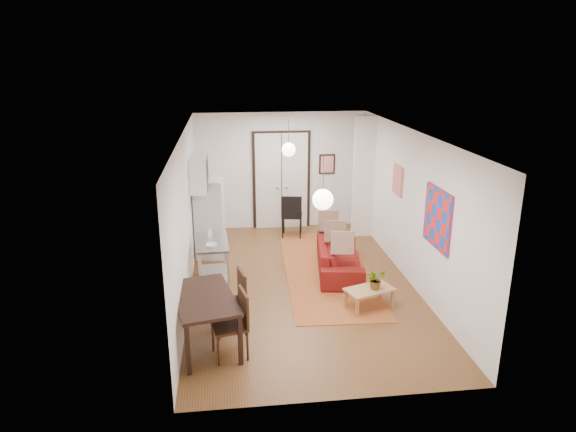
{
  "coord_description": "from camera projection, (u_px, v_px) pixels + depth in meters",
  "views": [
    {
      "loc": [
        -1.34,
        -8.93,
        4.23
      ],
      "look_at": [
        -0.21,
        0.42,
        1.25
      ],
      "focal_mm": 32.0,
      "sensor_mm": 36.0,
      "label": 1
    }
  ],
  "objects": [
    {
      "name": "dining_chair_near",
      "position": [
        228.0,
        295.0,
        8.12
      ],
      "size": [
        0.57,
        0.73,
        1.01
      ],
      "rotation": [
        0.0,
        0.0,
        -1.35
      ],
      "color": "#361C11",
      "rests_on": "floor"
    },
    {
      "name": "wall_back",
      "position": [
        281.0,
        171.0,
        12.76
      ],
      "size": [
        4.2,
        0.02,
        2.9
      ],
      "primitive_type": "cube",
      "color": "white",
      "rests_on": "floor"
    },
    {
      "name": "painting_popart",
      "position": [
        438.0,
        218.0,
        8.44
      ],
      "size": [
        0.05,
        1.0,
        1.0
      ],
      "primitive_type": "cube",
      "color": "red",
      "rests_on": "wall_right"
    },
    {
      "name": "pendant_front",
      "position": [
        323.0,
        199.0,
        7.31
      ],
      "size": [
        0.3,
        0.3,
        0.8
      ],
      "color": "white",
      "rests_on": "ceiling"
    },
    {
      "name": "ceiling",
      "position": [
        303.0,
        133.0,
        9.01
      ],
      "size": [
        4.2,
        7.0,
        0.02
      ],
      "primitive_type": "cube",
      "color": "white",
      "rests_on": "wall_back"
    },
    {
      "name": "kilim_rug",
      "position": [
        327.0,
        269.0,
        10.53
      ],
      "size": [
        1.9,
        4.58,
        0.01
      ],
      "primitive_type": "cube",
      "rotation": [
        0.0,
        0.0,
        -0.05
      ],
      "color": "#AA5A2A",
      "rests_on": "floor"
    },
    {
      "name": "soap_bottle",
      "position": [
        210.0,
        232.0,
        9.81
      ],
      "size": [
        0.09,
        0.09,
        0.18
      ],
      "primitive_type": "imported",
      "rotation": [
        0.0,
        0.0,
        0.04
      ],
      "color": "teal",
      "rests_on": "kitchen_counter"
    },
    {
      "name": "wall_right",
      "position": [
        412.0,
        208.0,
        9.69
      ],
      "size": [
        0.02,
        7.0,
        2.9
      ],
      "primitive_type": "cube",
      "color": "white",
      "rests_on": "floor"
    },
    {
      "name": "wall_front",
      "position": [
        345.0,
        298.0,
        6.13
      ],
      "size": [
        4.2,
        0.02,
        2.9
      ],
      "primitive_type": "cube",
      "color": "white",
      "rests_on": "floor"
    },
    {
      "name": "stub_partition",
      "position": [
        364.0,
        178.0,
        12.07
      ],
      "size": [
        0.5,
        0.1,
        2.9
      ],
      "primitive_type": "cube",
      "color": "white",
      "rests_on": "floor"
    },
    {
      "name": "bowl",
      "position": [
        212.0,
        245.0,
        9.31
      ],
      "size": [
        0.22,
        0.22,
        0.05
      ],
      "primitive_type": "imported",
      "rotation": [
        0.0,
        0.0,
        0.04
      ],
      "color": "silver",
      "rests_on": "kitchen_counter"
    },
    {
      "name": "painting_abstract",
      "position": [
        398.0,
        180.0,
        10.33
      ],
      "size": [
        0.05,
        0.5,
        0.6
      ],
      "primitive_type": "cube",
      "color": "beige",
      "rests_on": "wall_right"
    },
    {
      "name": "wall_cabinet",
      "position": [
        199.0,
        173.0,
        10.51
      ],
      "size": [
        0.35,
        1.0,
        0.7
      ],
      "primitive_type": "cube",
      "color": "white",
      "rests_on": "wall_left"
    },
    {
      "name": "sofa",
      "position": [
        339.0,
        256.0,
        10.4
      ],
      "size": [
        2.21,
        1.11,
        0.62
      ],
      "primitive_type": "imported",
      "rotation": [
        0.0,
        0.0,
        1.43
      ],
      "color": "maroon",
      "rests_on": "floor"
    },
    {
      "name": "fridge",
      "position": [
        210.0,
        219.0,
        11.01
      ],
      "size": [
        0.65,
        0.65,
        1.71
      ],
      "primitive_type": "cube",
      "rotation": [
        0.0,
        0.0,
        -0.09
      ],
      "color": "silver",
      "rests_on": "floor"
    },
    {
      "name": "potted_plant",
      "position": [
        376.0,
        279.0,
        8.8
      ],
      "size": [
        0.37,
        0.39,
        0.36
      ],
      "primitive_type": "imported",
      "rotation": [
        0.0,
        0.0,
        0.33
      ],
      "color": "#39662E",
      "rests_on": "coffee_table"
    },
    {
      "name": "coffee_table",
      "position": [
        370.0,
        291.0,
        8.86
      ],
      "size": [
        0.92,
        0.7,
        0.36
      ],
      "rotation": [
        0.0,
        0.0,
        0.33
      ],
      "color": "tan",
      "rests_on": "floor"
    },
    {
      "name": "pendant_back",
      "position": [
        289.0,
        150.0,
        11.09
      ],
      "size": [
        0.3,
        0.3,
        0.8
      ],
      "color": "white",
      "rests_on": "ceiling"
    },
    {
      "name": "print_left",
      "position": [
        193.0,
        166.0,
        10.95
      ],
      "size": [
        0.03,
        0.44,
        0.54
      ],
      "primitive_type": "cube",
      "color": "#A36844",
      "rests_on": "wall_left"
    },
    {
      "name": "poster_back",
      "position": [
        327.0,
        164.0,
        12.81
      ],
      "size": [
        0.4,
        0.03,
        0.5
      ],
      "primitive_type": "cube",
      "color": "red",
      "rests_on": "wall_back"
    },
    {
      "name": "floor",
      "position": [
        301.0,
        284.0,
        9.88
      ],
      "size": [
        7.0,
        7.0,
        0.0
      ],
      "primitive_type": "plane",
      "color": "brown",
      "rests_on": "ground"
    },
    {
      "name": "black_side_chair",
      "position": [
        291.0,
        210.0,
        12.4
      ],
      "size": [
        0.56,
        0.57,
        1.05
      ],
      "rotation": [
        0.0,
        0.0,
        2.96
      ],
      "color": "black",
      "rests_on": "floor"
    },
    {
      "name": "kitchen_counter",
      "position": [
        213.0,
        257.0,
        9.7
      ],
      "size": [
        0.63,
        1.18,
        0.89
      ],
      "rotation": [
        0.0,
        0.0,
        0.04
      ],
      "color": "#B9BCBE",
      "rests_on": "floor"
    },
    {
      "name": "dining_chair_far",
      "position": [
        229.0,
        317.0,
        7.46
      ],
      "size": [
        0.57,
        0.73,
        1.01
      ],
      "rotation": [
        0.0,
        0.0,
        -1.35
      ],
      "color": "#361C11",
      "rests_on": "floor"
    },
    {
      "name": "wall_left",
      "position": [
        186.0,
        216.0,
        9.2
      ],
      "size": [
        0.02,
        7.0,
        2.9
      ],
      "primitive_type": "cube",
      "color": "white",
      "rests_on": "floor"
    },
    {
      "name": "double_doors",
      "position": [
        281.0,
        181.0,
        12.79
      ],
      "size": [
        1.44,
        0.06,
        2.5
      ],
      "primitive_type": "cube",
      "color": "silver",
      "rests_on": "wall_back"
    },
    {
      "name": "dining_table",
      "position": [
        204.0,
        302.0,
        7.61
      ],
      "size": [
        1.14,
        1.62,
        0.81
      ],
      "rotation": [
        0.0,
        0.0,
        0.22
      ],
      "color": "black",
      "rests_on": "floor"
    }
  ]
}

